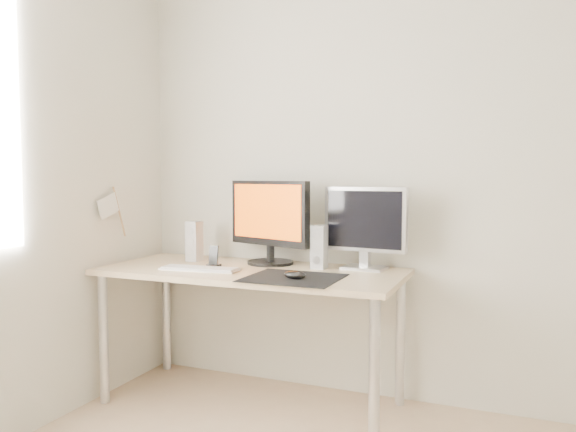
% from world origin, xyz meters
% --- Properties ---
extents(wall_back, '(3.50, 0.00, 3.50)m').
position_xyz_m(wall_back, '(0.00, 1.75, 1.25)').
color(wall_back, silver).
rests_on(wall_back, ground).
extents(mousepad, '(0.45, 0.40, 0.00)m').
position_xyz_m(mousepad, '(-0.62, 1.22, 0.73)').
color(mousepad, black).
rests_on(mousepad, desk).
extents(mouse, '(0.11, 0.06, 0.04)m').
position_xyz_m(mouse, '(-0.60, 1.19, 0.75)').
color(mouse, black).
rests_on(mouse, mousepad).
extents(desk, '(1.60, 0.70, 0.73)m').
position_xyz_m(desk, '(-0.93, 1.38, 0.65)').
color(desk, '#D1B587').
rests_on(desk, ground).
extents(main_monitor, '(0.53, 0.33, 0.47)m').
position_xyz_m(main_monitor, '(-0.91, 1.57, 0.98)').
color(main_monitor, black).
rests_on(main_monitor, desk).
extents(second_monitor, '(0.45, 0.18, 0.43)m').
position_xyz_m(second_monitor, '(-0.37, 1.60, 0.97)').
color(second_monitor, silver).
rests_on(second_monitor, desk).
extents(speaker_left, '(0.07, 0.09, 0.23)m').
position_xyz_m(speaker_left, '(-1.36, 1.51, 0.85)').
color(speaker_left, silver).
rests_on(speaker_left, desk).
extents(speaker_right, '(0.07, 0.09, 0.23)m').
position_xyz_m(speaker_right, '(-0.60, 1.54, 0.85)').
color(speaker_right, silver).
rests_on(speaker_right, desk).
extents(keyboard, '(0.43, 0.16, 0.02)m').
position_xyz_m(keyboard, '(-1.17, 1.25, 0.74)').
color(keyboard, silver).
rests_on(keyboard, desk).
extents(phone_dock, '(0.06, 0.06, 0.12)m').
position_xyz_m(phone_dock, '(-1.15, 1.37, 0.77)').
color(phone_dock, black).
rests_on(phone_dock, desk).
extents(pennant, '(0.01, 0.23, 0.29)m').
position_xyz_m(pennant, '(-1.72, 1.24, 1.05)').
color(pennant, '#A57F54').
rests_on(pennant, wall_left).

